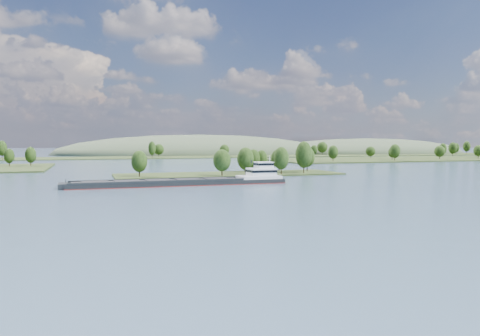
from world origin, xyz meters
name	(u,v)px	position (x,y,z in m)	size (l,w,h in m)	color
ground	(283,188)	(0.00, 120.00, 0.00)	(1800.00, 1800.00, 0.00)	#3D516B
tree_island	(247,165)	(7.62, 178.73, 4.12)	(100.00, 30.75, 15.52)	#263417
right_bank	(453,158)	(231.65, 299.64, 0.92)	(320.00, 90.00, 14.49)	#263417
back_shoreline	(169,157)	(8.89, 399.85, 0.75)	(900.00, 60.00, 15.86)	#263417
hill_east	(367,153)	(260.00, 470.00, 0.00)	(260.00, 140.00, 36.00)	#3A4932
hill_west	(199,154)	(60.00, 500.00, 0.00)	(320.00, 160.00, 44.00)	#3A4932
cargo_barge	(194,181)	(-25.31, 138.61, 1.30)	(76.30, 11.06, 10.29)	black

